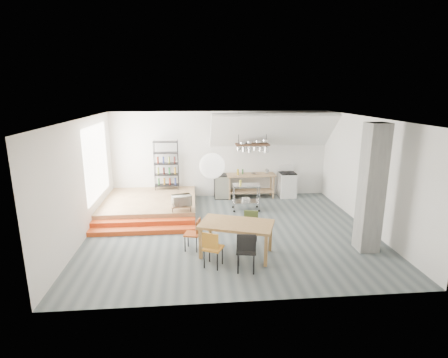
{
  "coord_description": "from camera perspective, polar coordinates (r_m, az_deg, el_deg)",
  "views": [
    {
      "loc": [
        -1.01,
        -9.34,
        3.91
      ],
      "look_at": [
        -0.11,
        0.8,
        1.34
      ],
      "focal_mm": 28.0,
      "sensor_mm": 36.0,
      "label": 1
    }
  ],
  "objects": [
    {
      "name": "microwave_shelf",
      "position": [
        10.64,
        -6.92,
        -4.35
      ],
      "size": [
        0.6,
        0.4,
        0.16
      ],
      "color": "olive",
      "rests_on": "platform"
    },
    {
      "name": "stove",
      "position": [
        13.43,
        10.27,
        -0.85
      ],
      "size": [
        0.6,
        0.6,
        1.18
      ],
      "color": "white",
      "rests_on": "ground"
    },
    {
      "name": "wall_right",
      "position": [
        10.85,
        22.59,
        0.78
      ],
      "size": [
        0.04,
        7.0,
        3.2
      ],
      "primitive_type": "cube",
      "color": "silver",
      "rests_on": "ground"
    },
    {
      "name": "mini_fridge",
      "position": [
        13.05,
        -0.44,
        -1.2
      ],
      "size": [
        0.53,
        0.53,
        0.9
      ],
      "primitive_type": "cube",
      "color": "black",
      "rests_on": "ground"
    },
    {
      "name": "pot_rack",
      "position": [
        12.6,
        4.79,
        5.3
      ],
      "size": [
        1.2,
        0.5,
        1.43
      ],
      "color": "#3E2518",
      "rests_on": "ceiling"
    },
    {
      "name": "concrete_column",
      "position": [
        9.24,
        22.95,
        -1.45
      ],
      "size": [
        0.5,
        0.5,
        3.2
      ],
      "primitive_type": "cube",
      "color": "slate",
      "rests_on": "ground"
    },
    {
      "name": "rolling_cart",
      "position": [
        11.71,
        3.63,
        -2.41
      ],
      "size": [
        0.92,
        0.54,
        0.89
      ],
      "rotation": [
        0.0,
        0.0,
        -0.03
      ],
      "color": "silver",
      "rests_on": "ground"
    },
    {
      "name": "chair_black",
      "position": [
        7.8,
        3.65,
        -11.27
      ],
      "size": [
        0.5,
        0.5,
        0.94
      ],
      "rotation": [
        0.0,
        0.0,
        2.98
      ],
      "color": "black",
      "rests_on": "ground"
    },
    {
      "name": "chair_red",
      "position": [
        8.88,
        -4.82,
        -8.57
      ],
      "size": [
        0.45,
        0.45,
        0.81
      ],
      "rotation": [
        0.0,
        0.0,
        -1.82
      ],
      "color": "#A54617",
      "rests_on": "ground"
    },
    {
      "name": "wall_left",
      "position": [
        10.07,
        -22.17,
        -0.15
      ],
      "size": [
        0.04,
        7.0,
        3.2
      ],
      "primitive_type": "cube",
      "color": "silver",
      "rests_on": "ground"
    },
    {
      "name": "wall_back",
      "position": [
        13.09,
        -0.56,
        4.01
      ],
      "size": [
        8.0,
        0.04,
        3.2
      ],
      "primitive_type": "cube",
      "color": "silver",
      "rests_on": "ground"
    },
    {
      "name": "dining_table",
      "position": [
        8.51,
        2.04,
        -7.75
      ],
      "size": [
        1.96,
        1.5,
        0.82
      ],
      "rotation": [
        0.0,
        0.0,
        -0.34
      ],
      "color": "olive",
      "rests_on": "ground"
    },
    {
      "name": "paper_lantern",
      "position": [
        8.22,
        -1.96,
        2.15
      ],
      "size": [
        0.6,
        0.6,
        0.6
      ],
      "primitive_type": "sphere",
      "color": "white",
      "rests_on": "ceiling"
    },
    {
      "name": "chair_mustard",
      "position": [
        7.99,
        -1.96,
        -10.92
      ],
      "size": [
        0.53,
        0.53,
        0.88
      ],
      "rotation": [
        0.0,
        0.0,
        2.7
      ],
      "color": "#C07921",
      "rests_on": "ground"
    },
    {
      "name": "slope_ceiling",
      "position": [
        12.63,
        7.9,
        7.86
      ],
      "size": [
        4.4,
        1.44,
        1.32
      ],
      "primitive_type": "cube",
      "rotation": [
        -0.73,
        0.0,
        0.0
      ],
      "color": "white",
      "rests_on": "wall_back"
    },
    {
      "name": "step_lower",
      "position": [
        10.25,
        -13.16,
        -8.23
      ],
      "size": [
        3.0,
        0.35,
        0.13
      ],
      "primitive_type": "cube",
      "color": "#CA4517",
      "rests_on": "ground"
    },
    {
      "name": "microwave",
      "position": [
        10.59,
        -6.94,
        -3.46
      ],
      "size": [
        0.64,
        0.51,
        0.31
      ],
      "primitive_type": "imported",
      "rotation": [
        0.0,
        0.0,
        0.25
      ],
      "color": "beige",
      "rests_on": "microwave_shelf"
    },
    {
      "name": "floor",
      "position": [
        10.18,
        1.04,
        -8.42
      ],
      "size": [
        8.0,
        8.0,
        0.0
      ],
      "primitive_type": "plane",
      "color": "#4B5557",
      "rests_on": "ground"
    },
    {
      "name": "kitchen_counter",
      "position": [
        13.09,
        4.38,
        -0.4
      ],
      "size": [
        1.8,
        0.6,
        0.91
      ],
      "color": "olive",
      "rests_on": "ground"
    },
    {
      "name": "ceiling",
      "position": [
        9.42,
        1.13,
        9.85
      ],
      "size": [
        8.0,
        7.0,
        0.02
      ],
      "primitive_type": "cube",
      "color": "white",
      "rests_on": "wall_back"
    },
    {
      "name": "wire_shelving",
      "position": [
        12.84,
        -9.39,
        2.38
      ],
      "size": [
        0.88,
        0.38,
        1.8
      ],
      "color": "black",
      "rests_on": "platform"
    },
    {
      "name": "platform",
      "position": [
        12.02,
        -11.95,
        -4.12
      ],
      "size": [
        3.0,
        3.0,
        0.4
      ],
      "primitive_type": "cube",
      "color": "olive",
      "rests_on": "ground"
    },
    {
      "name": "bowl",
      "position": [
        12.98,
        4.88,
        0.87
      ],
      "size": [
        0.21,
        0.21,
        0.05
      ],
      "primitive_type": "imported",
      "rotation": [
        0.0,
        0.0,
        -0.06
      ],
      "color": "silver",
      "rests_on": "kitchen_counter"
    },
    {
      "name": "chair_olive",
      "position": [
        9.26,
        4.36,
        -7.4
      ],
      "size": [
        0.48,
        0.48,
        0.86
      ],
      "rotation": [
        0.0,
        0.0,
        -0.25
      ],
      "color": "#50602D",
      "rests_on": "ground"
    },
    {
      "name": "window_pane",
      "position": [
        11.44,
        -20.04,
        2.68
      ],
      "size": [
        0.02,
        2.5,
        2.2
      ],
      "primitive_type": "cube",
      "color": "white",
      "rests_on": "wall_left"
    },
    {
      "name": "step_upper",
      "position": [
        10.55,
        -12.93,
        -7.18
      ],
      "size": [
        3.0,
        0.35,
        0.27
      ],
      "primitive_type": "cube",
      "color": "#CA4517",
      "rests_on": "ground"
    }
  ]
}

